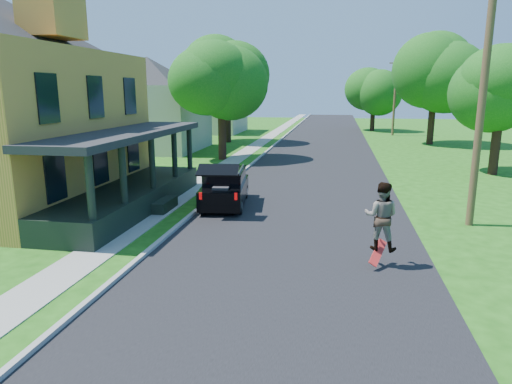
% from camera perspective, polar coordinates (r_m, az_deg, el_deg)
% --- Properties ---
extents(ground, '(140.00, 140.00, 0.00)m').
position_cam_1_polar(ground, '(11.63, 3.05, -11.02)').
color(ground, '#1B5210').
rests_on(ground, ground).
extents(street, '(8.00, 120.00, 0.02)m').
position_cam_1_polar(street, '(30.96, 7.66, 3.84)').
color(street, black).
rests_on(street, ground).
extents(curb, '(0.15, 120.00, 0.12)m').
position_cam_1_polar(curb, '(31.39, 0.24, 4.07)').
color(curb, '#959591').
rests_on(curb, ground).
extents(sidewalk, '(1.30, 120.00, 0.03)m').
position_cam_1_polar(sidewalk, '(31.69, -2.53, 4.14)').
color(sidewalk, '#98978F').
rests_on(sidewalk, ground).
extents(front_walk, '(6.50, 1.20, 0.03)m').
position_cam_1_polar(front_walk, '(20.32, -22.25, -1.61)').
color(front_walk, '#98978F').
rests_on(front_walk, ground).
extents(neighbor_house_mid, '(12.78, 12.78, 8.30)m').
position_cam_1_polar(neighbor_house_mid, '(37.61, -13.29, 11.56)').
color(neighbor_house_mid, '#A29C90').
rests_on(neighbor_house_mid, ground).
extents(neighbor_house_far, '(12.78, 12.78, 8.30)m').
position_cam_1_polar(neighbor_house_far, '(52.70, -6.31, 12.02)').
color(neighbor_house_far, '#A29C90').
rests_on(neighbor_house_far, ground).
extents(black_suv, '(2.08, 4.42, 1.99)m').
position_cam_1_polar(black_suv, '(18.74, -3.91, 0.57)').
color(black_suv, black).
rests_on(black_suv, ground).
extents(skateboarder, '(1.02, 0.86, 1.85)m').
position_cam_1_polar(skateboarder, '(12.58, 15.38, -2.93)').
color(skateboarder, black).
rests_on(skateboarder, ground).
extents(skateboard, '(0.52, 0.72, 0.60)m').
position_cam_1_polar(skateboard, '(12.71, 14.98, -7.42)').
color(skateboard, red).
rests_on(skateboard, ground).
extents(tree_left_mid, '(6.74, 6.87, 8.63)m').
position_cam_1_polar(tree_left_mid, '(31.37, -4.40, 14.19)').
color(tree_left_mid, black).
rests_on(tree_left_mid, ground).
extents(tree_left_far, '(7.67, 7.33, 9.81)m').
position_cam_1_polar(tree_left_far, '(42.09, -3.75, 15.27)').
color(tree_left_far, black).
rests_on(tree_left_far, ground).
extents(tree_right_near, '(6.27, 6.03, 7.62)m').
position_cam_1_polar(tree_right_near, '(28.75, 28.33, 11.69)').
color(tree_right_near, black).
rests_on(tree_right_near, ground).
extents(tree_right_mid, '(8.31, 8.14, 9.99)m').
position_cam_1_polar(tree_right_mid, '(43.14, 21.47, 14.17)').
color(tree_right_mid, black).
rests_on(tree_right_mid, ground).
extents(tree_right_far, '(6.23, 5.99, 7.86)m').
position_cam_1_polar(tree_right_far, '(55.74, 14.52, 12.66)').
color(tree_right_far, black).
rests_on(tree_right_far, ground).
extents(utility_pole_near, '(1.58, 0.30, 9.80)m').
position_cam_1_polar(utility_pole_near, '(17.25, 26.66, 12.59)').
color(utility_pole_near, '#504025').
rests_on(utility_pole_near, ground).
extents(utility_pole_far, '(1.47, 0.62, 7.97)m').
position_cam_1_polar(utility_pole_far, '(50.53, 16.97, 11.45)').
color(utility_pole_far, '#504025').
rests_on(utility_pole_far, ground).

